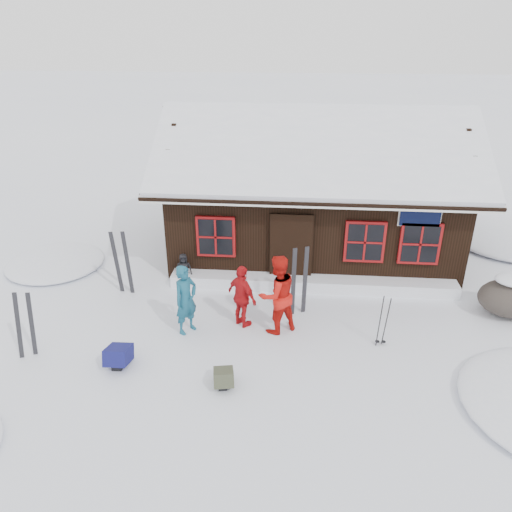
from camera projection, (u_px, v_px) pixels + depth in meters
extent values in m
plane|color=white|center=(248.00, 333.00, 11.52)|extent=(120.00, 120.00, 0.00)
cube|color=black|center=(313.00, 210.00, 15.35)|extent=(8.00, 5.00, 2.50)
cube|color=black|center=(317.00, 154.00, 13.12)|extent=(8.90, 3.14, 1.88)
cube|color=black|center=(315.00, 131.00, 15.77)|extent=(8.90, 3.14, 1.88)
cube|color=white|center=(318.00, 149.00, 13.06)|extent=(8.72, 3.07, 1.86)
cube|color=white|center=(315.00, 126.00, 15.71)|extent=(8.72, 3.07, 1.86)
cube|color=white|center=(318.00, 111.00, 14.07)|extent=(8.81, 0.22, 0.14)
cube|color=silver|center=(317.00, 204.00, 12.17)|extent=(8.90, 0.10, 0.20)
cube|color=black|center=(291.00, 251.00, 13.22)|extent=(1.00, 0.10, 2.00)
cube|color=black|center=(421.00, 215.00, 12.44)|extent=(1.00, 0.06, 0.60)
cube|color=maroon|center=(216.00, 237.00, 13.22)|extent=(1.04, 0.10, 1.14)
cube|color=black|center=(216.00, 237.00, 13.18)|extent=(0.90, 0.04, 1.00)
cube|color=maroon|center=(365.00, 242.00, 12.91)|extent=(1.04, 0.10, 1.14)
cube|color=black|center=(365.00, 242.00, 12.87)|extent=(0.90, 0.04, 1.00)
cube|color=maroon|center=(420.00, 244.00, 12.80)|extent=(1.04, 0.10, 1.14)
cube|color=black|center=(420.00, 244.00, 12.77)|extent=(0.90, 0.04, 1.00)
cube|color=white|center=(312.00, 283.00, 13.35)|extent=(7.60, 0.60, 0.35)
ellipsoid|color=white|center=(56.00, 265.00, 14.69)|extent=(2.80, 2.80, 0.34)
ellipsoid|color=white|center=(510.00, 241.00, 16.28)|extent=(4.00, 4.00, 0.48)
imported|color=navy|center=(186.00, 300.00, 11.26)|extent=(0.68, 0.73, 1.68)
imported|color=red|center=(277.00, 295.00, 11.25)|extent=(1.17, 1.11, 1.90)
imported|color=red|center=(242.00, 297.00, 11.51)|extent=(0.92, 0.89, 1.55)
imported|color=black|center=(184.00, 269.00, 13.46)|extent=(0.49, 0.36, 0.91)
ellipsoid|color=#453D37|center=(512.00, 298.00, 12.09)|extent=(1.62, 1.22, 0.89)
cube|color=black|center=(18.00, 327.00, 10.43)|extent=(0.20, 0.15, 1.61)
cube|color=black|center=(32.00, 325.00, 10.48)|extent=(0.24, 0.07, 1.61)
cube|color=black|center=(117.00, 263.00, 12.92)|extent=(0.20, 0.08, 1.78)
cube|color=black|center=(128.00, 264.00, 12.90)|extent=(0.20, 0.08, 1.78)
cube|color=black|center=(293.00, 283.00, 11.91)|extent=(0.12, 0.09, 1.83)
cube|color=black|center=(305.00, 281.00, 12.00)|extent=(0.13, 0.07, 1.83)
cylinder|color=black|center=(380.00, 322.00, 10.88)|extent=(0.09, 0.11, 1.27)
cylinder|color=black|center=(386.00, 322.00, 10.87)|extent=(0.09, 0.11, 1.27)
cube|color=#131555|center=(119.00, 358.00, 10.41)|extent=(0.49, 0.64, 0.34)
cube|color=#3F432F|center=(224.00, 380.00, 9.84)|extent=(0.48, 0.58, 0.28)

